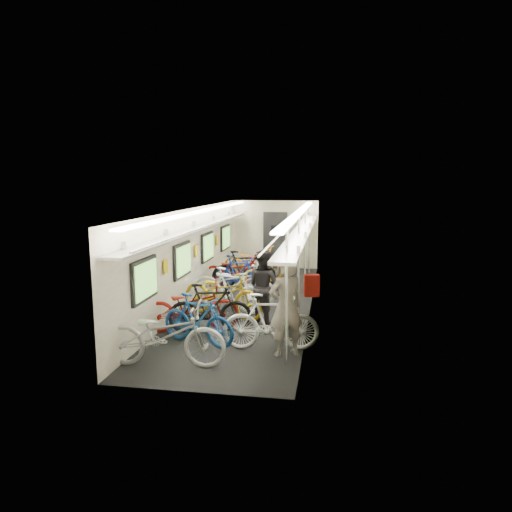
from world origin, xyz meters
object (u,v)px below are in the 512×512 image
(passenger_near, at_px, (286,307))
(backpack, at_px, (312,285))
(passenger_mid, at_px, (264,286))
(bicycle_1, at_px, (198,319))
(bicycle_0, at_px, (164,335))

(passenger_near, xyz_separation_m, backpack, (0.44, 0.02, 0.39))
(passenger_near, xyz_separation_m, passenger_mid, (-0.66, 1.85, -0.08))
(backpack, bearing_deg, bicycle_1, 160.32)
(passenger_mid, bearing_deg, bicycle_0, 103.37)
(passenger_near, bearing_deg, bicycle_0, -7.76)
(bicycle_0, xyz_separation_m, backpack, (2.38, 0.85, 0.73))
(passenger_near, relative_size, passenger_mid, 1.10)
(bicycle_1, relative_size, backpack, 4.24)
(backpack, bearing_deg, bicycle_0, -173.07)
(bicycle_0, xyz_separation_m, passenger_near, (1.94, 0.83, 0.34))
(passenger_near, bearing_deg, passenger_mid, -101.27)
(bicycle_1, bearing_deg, passenger_near, -79.17)
(bicycle_0, xyz_separation_m, bicycle_1, (0.24, 1.11, -0.06))
(bicycle_1, distance_m, passenger_near, 1.76)
(bicycle_0, distance_m, passenger_mid, 2.98)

